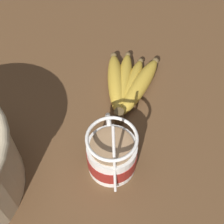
{
  "coord_description": "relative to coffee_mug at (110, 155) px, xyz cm",
  "views": [
    {
      "loc": [
        -35.5,
        2.85,
        55.65
      ],
      "look_at": [
        0.29,
        -1.01,
        6.98
      ],
      "focal_mm": 50.0,
      "sensor_mm": 36.0,
      "label": 1
    }
  ],
  "objects": [
    {
      "name": "table",
      "position": [
        8.77,
        -0.4,
        -5.27
      ],
      "size": [
        138.25,
        138.25,
        2.61
      ],
      "color": "brown",
      "rests_on": "ground"
    },
    {
      "name": "coffee_mug",
      "position": [
        0.0,
        0.0,
        0.0
      ],
      "size": [
        14.03,
        9.02,
        15.83
      ],
      "color": "white",
      "rests_on": "table"
    },
    {
      "name": "banana_bunch",
      "position": [
        18.2,
        -5.84,
        -2.26
      ],
      "size": [
        19.85,
        13.66,
        4.05
      ],
      "color": "brown",
      "rests_on": "table"
    }
  ]
}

